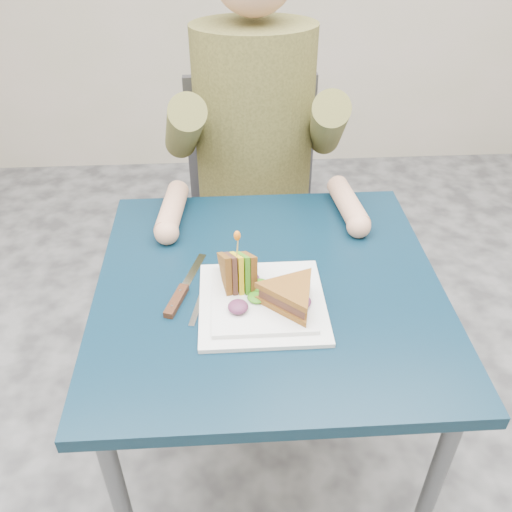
{
  "coord_description": "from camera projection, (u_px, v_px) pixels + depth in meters",
  "views": [
    {
      "loc": [
        -0.08,
        -0.9,
        1.49
      ],
      "look_at": [
        -0.03,
        -0.02,
        0.82
      ],
      "focal_mm": 38.0,
      "sensor_mm": 36.0,
      "label": 1
    }
  ],
  "objects": [
    {
      "name": "lettuce_spill",
      "position": [
        264.0,
        291.0,
        1.12
      ],
      "size": [
        0.15,
        0.13,
        0.02
      ],
      "primitive_type": null,
      "color": "#337A14",
      "rests_on": "plate"
    },
    {
      "name": "chair",
      "position": [
        253.0,
        201.0,
        1.82
      ],
      "size": [
        0.42,
        0.4,
        0.93
      ],
      "color": "#47474C",
      "rests_on": "ground"
    },
    {
      "name": "table",
      "position": [
        268.0,
        310.0,
        1.23
      ],
      "size": [
        0.75,
        0.75,
        0.73
      ],
      "color": "black",
      "rests_on": "ground"
    },
    {
      "name": "fork",
      "position": [
        201.0,
        298.0,
        1.14
      ],
      "size": [
        0.06,
        0.18,
        0.01
      ],
      "color": "silver",
      "rests_on": "table"
    },
    {
      "name": "toothpick_frill",
      "position": [
        237.0,
        236.0,
        1.07
      ],
      "size": [
        0.01,
        0.01,
        0.02
      ],
      "primitive_type": "ellipsoid",
      "color": "orange",
      "rests_on": "sandwich_upright"
    },
    {
      "name": "ground",
      "position": [
        265.0,
        470.0,
        1.62
      ],
      "size": [
        4.0,
        4.0,
        0.0
      ],
      "primitive_type": "plane",
      "color": "#4A4A4C",
      "rests_on": "ground"
    },
    {
      "name": "knife",
      "position": [
        180.0,
        295.0,
        1.14
      ],
      "size": [
        0.08,
        0.22,
        0.02
      ],
      "color": "silver",
      "rests_on": "table"
    },
    {
      "name": "plate",
      "position": [
        262.0,
        302.0,
        1.12
      ],
      "size": [
        0.26,
        0.26,
        0.02
      ],
      "color": "white",
      "rests_on": "table"
    },
    {
      "name": "toothpick",
      "position": [
        237.0,
        247.0,
        1.09
      ],
      "size": [
        0.01,
        0.01,
        0.06
      ],
      "primitive_type": "cylinder",
      "rotation": [
        0.14,
        0.07,
        0.0
      ],
      "color": "tan",
      "rests_on": "sandwich_upright"
    },
    {
      "name": "sandwich_upright",
      "position": [
        238.0,
        272.0,
        1.13
      ],
      "size": [
        0.09,
        0.15,
        0.15
      ],
      "color": "brown",
      "rests_on": "plate"
    },
    {
      "name": "sandwich_flat",
      "position": [
        291.0,
        295.0,
        1.08
      ],
      "size": [
        0.21,
        0.21,
        0.05
      ],
      "color": "brown",
      "rests_on": "plate"
    },
    {
      "name": "onion_ring",
      "position": [
        269.0,
        290.0,
        1.11
      ],
      "size": [
        0.04,
        0.04,
        0.02
      ],
      "primitive_type": "torus",
      "rotation": [
        0.44,
        0.0,
        0.0
      ],
      "color": "#9E4C7A",
      "rests_on": "plate"
    },
    {
      "name": "diner",
      "position": [
        254.0,
        107.0,
        1.51
      ],
      "size": [
        0.54,
        0.59,
        0.74
      ],
      "color": "#4A4721",
      "rests_on": "chair"
    }
  ]
}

